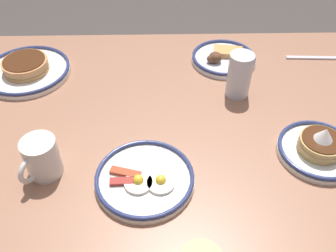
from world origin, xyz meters
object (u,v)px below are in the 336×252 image
Objects in this scene: plate_center_pancakes at (27,69)px; drinking_glass at (239,77)px; plate_far_side at (145,179)px; plate_far_companion at (319,148)px; coffee_mug at (41,158)px; fork_near at (317,58)px; plate_near_main at (223,58)px.

plate_center_pancakes is 2.00× the size of drinking_glass.
plate_far_side is 0.42m from drinking_glass.
plate_far_side is at bearing 10.53° from plate_far_companion.
coffee_mug is 0.54× the size of fork_near.
plate_far_side is (0.25, 0.50, -0.00)m from plate_near_main.
coffee_mug is 0.81× the size of drinking_glass.
fork_near is (-0.95, -0.07, -0.02)m from plate_center_pancakes.
fork_near is (-0.57, -0.51, -0.01)m from plate_far_side.
plate_far_companion is 0.67m from coffee_mug.
plate_far_side is at bearing 171.79° from coffee_mug.
plate_near_main reaches higher than fork_near.
plate_far_companion is 0.99× the size of fork_near.
plate_center_pancakes is 1.32× the size of fork_near.
plate_far_side is (-0.39, 0.44, -0.01)m from plate_center_pancakes.
plate_far_side is at bearing 50.70° from drinking_glass.
plate_center_pancakes is 0.43m from coffee_mug.
plate_center_pancakes is 0.96m from fork_near.
drinking_glass is (-0.51, -0.29, 0.01)m from coffee_mug.
plate_near_main is 0.67m from coffee_mug.
plate_far_companion is at bearing 124.04° from drinking_glass.
plate_near_main is 1.03× the size of fork_near.
plate_center_pancakes is 1.16× the size of plate_far_side.
plate_center_pancakes is 2.46× the size of coffee_mug.
plate_far_side reaches higher than fork_near.
drinking_glass is (-0.27, -0.33, 0.05)m from plate_far_side.
drinking_glass is at bearing -129.30° from plate_far_side.
drinking_glass reaches higher than coffee_mug.
plate_far_side is 1.72× the size of drinking_glass.
plate_center_pancakes is at bearing -23.75° from plate_far_companion.
plate_near_main is at bearing -136.40° from coffee_mug.
plate_far_companion is 0.44m from plate_far_side.
coffee_mug is at bearing 3.92° from plate_far_companion.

